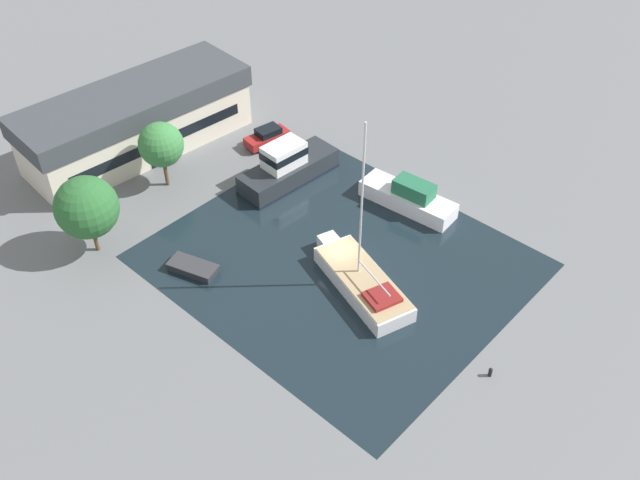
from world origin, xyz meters
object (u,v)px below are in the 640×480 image
at_px(warehouse_building, 136,120).
at_px(quay_tree_by_water, 87,207).
at_px(parked_car, 267,136).
at_px(cabin_boat, 409,197).
at_px(quay_tree_near_building, 161,145).
at_px(small_dinghy, 193,268).
at_px(sailboat_moored, 362,281).
at_px(motor_cruiser, 287,167).

height_order(warehouse_building, quay_tree_by_water, quay_tree_by_water).
distance_m(parked_car, cabin_boat, 16.09).
xyz_separation_m(quay_tree_near_building, parked_car, (10.72, -1.95, -3.41)).
relative_size(quay_tree_by_water, small_dinghy, 1.61).
bearing_deg(quay_tree_near_building, quay_tree_by_water, -163.17).
distance_m(warehouse_building, sailboat_moored, 28.07).
bearing_deg(cabin_boat, quay_tree_by_water, 140.07).
xyz_separation_m(parked_car, small_dinghy, (-16.47, -8.55, -0.51)).
relative_size(warehouse_building, sailboat_moored, 1.55).
bearing_deg(small_dinghy, sailboat_moored, 106.95).
height_order(sailboat_moored, small_dinghy, sailboat_moored).
distance_m(warehouse_building, quay_tree_near_building, 6.93).
xyz_separation_m(warehouse_building, small_dinghy, (-7.75, -17.04, -2.78)).
xyz_separation_m(quay_tree_near_building, small_dinghy, (-5.75, -10.50, -3.92)).
bearing_deg(quay_tree_near_building, motor_cruiser, -44.02).
bearing_deg(warehouse_building, motor_cruiser, -62.91).
bearing_deg(small_dinghy, cabin_boat, 139.83).
xyz_separation_m(parked_car, cabin_boat, (1.42, -16.03, 0.15)).
bearing_deg(parked_car, motor_cruiser, 162.20).
relative_size(warehouse_building, quay_tree_near_building, 3.58).
height_order(quay_tree_near_building, small_dinghy, quay_tree_near_building).
bearing_deg(quay_tree_near_building, parked_car, -10.32).
height_order(warehouse_building, motor_cruiser, warehouse_building).
height_order(parked_car, motor_cruiser, motor_cruiser).
relative_size(parked_car, small_dinghy, 1.08).
bearing_deg(motor_cruiser, small_dinghy, 106.18).
xyz_separation_m(sailboat_moored, cabin_boat, (10.40, 3.45, 0.26)).
bearing_deg(warehouse_building, parked_car, -39.56).
xyz_separation_m(motor_cruiser, small_dinghy, (-13.57, -2.95, -1.09)).
bearing_deg(quay_tree_by_water, quay_tree_near_building, 16.83).
height_order(quay_tree_by_water, parked_car, quay_tree_by_water).
relative_size(quay_tree_near_building, parked_car, 1.36).
xyz_separation_m(quay_tree_near_building, motor_cruiser, (7.81, -7.55, -2.82)).
height_order(quay_tree_by_water, motor_cruiser, quay_tree_by_water).
height_order(quay_tree_near_building, cabin_boat, quay_tree_near_building).
relative_size(quay_tree_near_building, cabin_boat, 0.71).
relative_size(small_dinghy, cabin_boat, 0.48).
distance_m(quay_tree_near_building, cabin_boat, 21.94).
bearing_deg(quay_tree_near_building, cabin_boat, -55.98).
bearing_deg(quay_tree_near_building, warehouse_building, 73.02).
bearing_deg(cabin_boat, quay_tree_near_building, 119.25).
bearing_deg(small_dinghy, motor_cruiser, 174.79).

